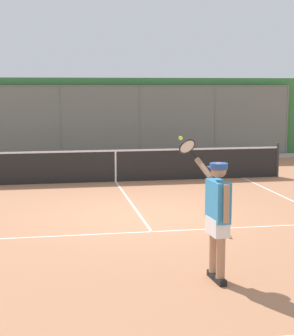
{
  "coord_description": "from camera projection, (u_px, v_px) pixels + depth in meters",
  "views": [
    {
      "loc": [
        1.96,
        11.7,
        2.85
      ],
      "look_at": [
        -0.17,
        -0.18,
        1.05
      ],
      "focal_mm": 59.07,
      "sensor_mm": 36.0,
      "label": 1
    }
  ],
  "objects": [
    {
      "name": "court_line_markings",
      "position": [
        154.0,
        235.0,
        10.65
      ],
      "size": [
        8.08,
        10.69,
        0.01
      ],
      "color": "white",
      "rests_on": "ground"
    },
    {
      "name": "tennis_ball_by_sideline",
      "position": [
        230.0,
        237.0,
        10.42
      ],
      "size": [
        0.07,
        0.07,
        0.07
      ],
      "primitive_type": "sphere",
      "color": "#D6E042",
      "rests_on": "ground"
    },
    {
      "name": "ground_plane",
      "position": [
        141.0,
        217.0,
        12.16
      ],
      "size": [
        60.0,
        60.0,
        0.0
      ],
      "primitive_type": "plane",
      "color": "#B27551"
    },
    {
      "name": "tennis_player",
      "position": [
        217.0,
        211.0,
        8.02
      ],
      "size": [
        0.56,
        1.42,
        2.06
      ],
      "rotation": [
        0.0,
        0.0,
        -1.49
      ],
      "color": "black",
      "rests_on": "ground"
    },
    {
      "name": "tennis_net",
      "position": [
        116.0,
        165.0,
        16.52
      ],
      "size": [
        10.38,
        0.09,
        1.07
      ],
      "color": "#2D2D2D",
      "rests_on": "ground"
    },
    {
      "name": "fence_backdrop",
      "position": [
        99.0,
        119.0,
        21.49
      ],
      "size": [
        18.03,
        1.37,
        3.16
      ],
      "color": "slate",
      "rests_on": "ground"
    }
  ]
}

